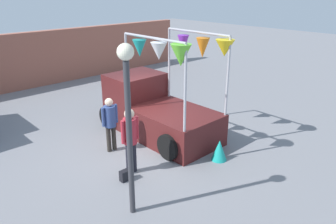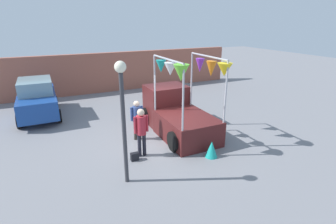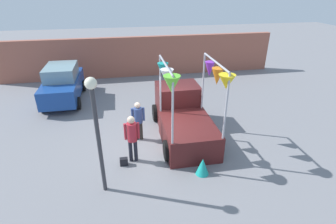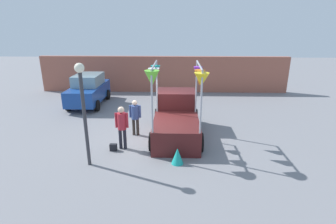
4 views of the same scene
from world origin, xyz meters
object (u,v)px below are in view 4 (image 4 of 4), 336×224
object	(u,v)px
handbag	(113,147)
street_lamp	(83,100)
vendor_truck	(176,116)
folded_kite_bundle_teal	(177,156)
person_customer	(122,124)
person_vendor	(135,114)
parked_car	(89,90)

from	to	relation	value
handbag	street_lamp	bearing A→B (deg)	-119.01
vendor_truck	folded_kite_bundle_teal	world-z (taller)	vendor_truck
person_customer	person_vendor	distance (m)	1.43
parked_car	folded_kite_bundle_teal	size ratio (longest dim) A/B	6.67
person_customer	person_vendor	world-z (taller)	person_customer
parked_car	person_vendor	xyz separation A→B (m)	(3.59, -4.67, 0.04)
person_vendor	street_lamp	distance (m)	3.30
parked_car	person_vendor	bearing A→B (deg)	-52.39
folded_kite_bundle_teal	street_lamp	bearing A→B (deg)	-177.10
parked_car	handbag	bearing A→B (deg)	-64.91
person_customer	street_lamp	xyz separation A→B (m)	(-0.96, -1.31, 1.32)
handbag	street_lamp	xyz separation A→B (m)	(-0.61, -1.11, 2.26)
parked_car	person_vendor	size ratio (longest dim) A/B	2.44
street_lamp	folded_kite_bundle_teal	distance (m)	3.79
vendor_truck	parked_car	size ratio (longest dim) A/B	1.03
person_customer	folded_kite_bundle_teal	xyz separation A→B (m)	(2.20, -1.15, -0.78)
vendor_truck	folded_kite_bundle_teal	xyz separation A→B (m)	(0.05, -2.70, -0.59)
handbag	folded_kite_bundle_teal	bearing A→B (deg)	-20.38
person_vendor	handbag	distance (m)	1.92
folded_kite_bundle_teal	handbag	bearing A→B (deg)	159.62
parked_car	street_lamp	size ratio (longest dim) A/B	1.10
person_customer	handbag	xyz separation A→B (m)	(-0.35, -0.20, -0.94)
vendor_truck	person_customer	bearing A→B (deg)	-144.04
street_lamp	folded_kite_bundle_teal	xyz separation A→B (m)	(3.16, 0.16, -2.10)
handbag	person_customer	bearing A→B (deg)	29.74
person_customer	street_lamp	distance (m)	2.09
vendor_truck	street_lamp	bearing A→B (deg)	-137.36
vendor_truck	handbag	xyz separation A→B (m)	(-2.49, -1.75, -0.75)
parked_car	person_customer	distance (m)	6.89
parked_car	person_customer	size ratio (longest dim) A/B	2.25
parked_car	folded_kite_bundle_teal	bearing A→B (deg)	-52.76
person_vendor	folded_kite_bundle_teal	distance (m)	3.23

